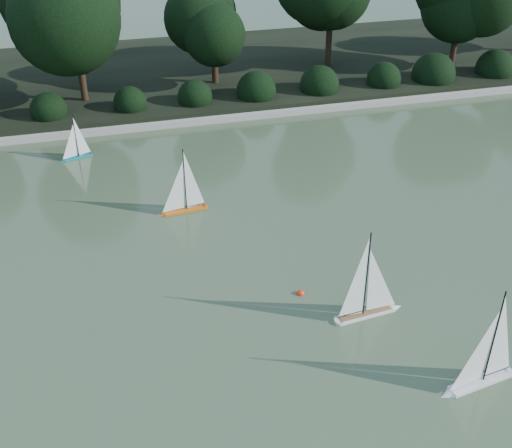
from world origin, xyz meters
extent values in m
plane|color=#354328|center=(0.00, 0.00, 0.00)|extent=(80.00, 80.00, 0.00)
cube|color=gray|center=(0.00, 9.00, 0.09)|extent=(40.00, 0.35, 0.18)
cube|color=black|center=(0.00, 13.00, 0.15)|extent=(40.00, 8.00, 0.30)
cylinder|color=black|center=(-3.00, 10.90, 0.83)|extent=(0.20, 0.20, 1.66)
sphere|color=black|center=(-3.00, 10.90, 2.85)|extent=(2.66, 2.66, 2.66)
cylinder|color=black|center=(1.00, 11.40, 0.63)|extent=(0.20, 0.20, 1.26)
sphere|color=black|center=(1.00, 11.40, 2.21)|extent=(2.10, 2.10, 2.10)
cylinder|color=black|center=(5.00, 12.10, 0.86)|extent=(0.20, 0.20, 1.73)
cylinder|color=black|center=(9.00, 11.00, 0.74)|extent=(0.20, 0.20, 1.48)
sphere|color=black|center=(-4.00, 9.90, 0.45)|extent=(1.10, 1.10, 1.10)
sphere|color=black|center=(-2.00, 9.90, 0.45)|extent=(1.10, 1.10, 1.10)
sphere|color=black|center=(0.00, 9.90, 0.45)|extent=(1.10, 1.10, 1.10)
sphere|color=black|center=(2.00, 9.90, 0.45)|extent=(1.10, 1.10, 1.10)
sphere|color=black|center=(4.00, 9.90, 0.45)|extent=(1.10, 1.10, 1.10)
sphere|color=black|center=(6.00, 9.90, 0.45)|extent=(1.10, 1.10, 1.10)
sphere|color=black|center=(8.00, 9.90, 0.45)|extent=(1.10, 1.10, 1.10)
sphere|color=black|center=(10.00, 9.90, 0.45)|extent=(1.10, 1.10, 1.10)
cube|color=silver|center=(2.20, -1.90, 0.05)|extent=(1.08, 0.38, 0.11)
cone|color=silver|center=(1.59, -2.00, 0.05)|extent=(0.24, 0.24, 0.21)
cylinder|color=silver|center=(2.72, -1.82, 0.05)|extent=(0.15, 0.15, 0.11)
cylinder|color=black|center=(2.25, -1.89, 0.93)|extent=(0.02, 0.02, 1.65)
cylinder|color=black|center=(2.48, -1.86, 0.17)|extent=(0.49, 0.09, 0.02)
cube|color=white|center=(1.17, 0.00, 0.05)|extent=(1.06, 0.32, 0.10)
cone|color=white|center=(1.77, 0.06, 0.05)|extent=(0.23, 0.23, 0.21)
cylinder|color=white|center=(0.66, -0.06, 0.05)|extent=(0.14, 0.14, 0.10)
cube|color=olive|center=(1.17, 0.00, 0.11)|extent=(0.97, 0.26, 0.01)
cylinder|color=black|center=(1.12, -0.01, 0.91)|extent=(0.02, 0.02, 1.61)
cylinder|color=black|center=(0.89, -0.03, 0.17)|extent=(0.48, 0.07, 0.02)
cube|color=#D66310|center=(-1.20, 4.26, 0.05)|extent=(0.92, 0.28, 0.09)
cone|color=#D66310|center=(-1.72, 4.20, 0.05)|extent=(0.20, 0.20, 0.18)
cylinder|color=#D66310|center=(-0.75, 4.31, 0.05)|extent=(0.12, 0.12, 0.09)
cylinder|color=black|center=(-1.15, 4.27, 0.79)|extent=(0.02, 0.02, 1.41)
cylinder|color=black|center=(-0.95, 4.29, 0.15)|extent=(0.42, 0.06, 0.01)
cube|color=#0E7480|center=(-3.35, 7.58, 0.03)|extent=(0.71, 0.33, 0.07)
cone|color=#0E7480|center=(-3.74, 7.47, 0.03)|extent=(0.17, 0.17, 0.14)
cylinder|color=#0E7480|center=(-3.02, 7.68, 0.03)|extent=(0.10, 0.10, 0.07)
cylinder|color=black|center=(-3.32, 7.59, 0.61)|extent=(0.02, 0.02, 1.08)
cylinder|color=black|center=(-3.17, 7.64, 0.11)|extent=(0.31, 0.10, 0.01)
sphere|color=red|center=(0.29, 0.85, 0.00)|extent=(0.15, 0.15, 0.15)
camera|label=1|loc=(-2.83, -7.69, 7.02)|focal=45.00mm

